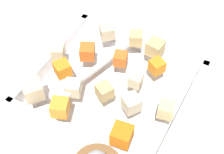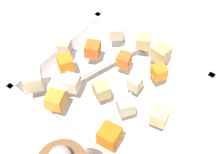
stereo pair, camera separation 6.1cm
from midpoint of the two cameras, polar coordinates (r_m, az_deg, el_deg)
name	(u,v)px [view 1 (the left image)]	position (r m, az deg, el deg)	size (l,w,h in m)	color
ground_plane	(107,92)	(0.66, -3.48, -2.80)	(4.00, 4.00, 0.00)	beige
baking_dish	(112,91)	(0.65, -2.70, -2.61)	(0.29, 0.27, 0.05)	silver
carrot_chunk_back_center	(62,69)	(0.63, -11.24, 1.22)	(0.03, 0.03, 0.03)	orange
carrot_chunk_under_handle	(122,135)	(0.54, -1.59, -10.13)	(0.03, 0.03, 0.03)	orange
carrot_chunk_near_left	(120,59)	(0.64, -1.29, 2.98)	(0.02, 0.02, 0.02)	orange
carrot_chunk_rim_edge	(60,108)	(0.58, -11.89, -5.33)	(0.03, 0.03, 0.03)	orange
carrot_chunk_corner_sw	(157,66)	(0.63, 4.94, 1.69)	(0.02, 0.02, 0.02)	orange
carrot_chunk_front_center	(87,52)	(0.65, -6.94, 4.14)	(0.03, 0.03, 0.03)	orange
potato_chunk_heap_side	(136,80)	(0.60, 1.17, -0.71)	(0.02, 0.02, 0.02)	beige
potato_chunk_mid_right	(136,38)	(0.67, 1.49, 6.50)	(0.03, 0.03, 0.03)	tan
potato_chunk_corner_ne	(107,32)	(0.69, -3.45, 7.58)	(0.03, 0.03, 0.03)	beige
potato_chunk_far_left	(73,88)	(0.60, -9.57, -2.03)	(0.03, 0.03, 0.03)	beige
potato_chunk_corner_se	(155,48)	(0.65, 4.74, 4.87)	(0.03, 0.03, 0.03)	tan
potato_chunk_corner_nw	(104,91)	(0.59, -4.27, -2.61)	(0.03, 0.03, 0.03)	tan
potato_chunk_heap_top	(59,51)	(0.66, -11.73, 4.21)	(0.02, 0.02, 0.02)	beige
potato_chunk_center	(166,109)	(0.57, 6.24, -5.72)	(0.03, 0.03, 0.03)	#E0CC89
potato_chunk_far_right	(33,90)	(0.61, -16.21, -2.36)	(0.03, 0.03, 0.03)	beige
parsnip_chunk_near_spoon	(131,103)	(0.57, 0.29, -4.68)	(0.03, 0.03, 0.03)	beige
serving_spoon	(70,85)	(0.61, -10.06, -1.55)	(0.08, 0.21, 0.02)	silver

